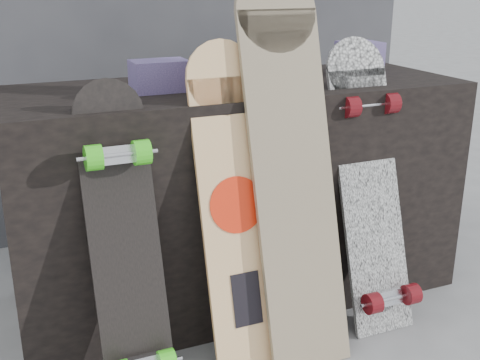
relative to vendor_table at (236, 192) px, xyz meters
name	(u,v)px	position (x,y,z in m)	size (l,w,h in m)	color
ground	(297,360)	(0.00, -0.50, -0.40)	(60.00, 60.00, 0.00)	slate
vendor_table	(236,192)	(0.00, 0.00, 0.00)	(1.60, 0.60, 0.80)	black
merch_box_purple	(160,76)	(-0.28, -0.02, 0.45)	(0.18, 0.12, 0.10)	navy
merch_box_small	(359,58)	(0.52, 0.04, 0.46)	(0.14, 0.14, 0.12)	navy
merch_box_flat	(272,68)	(0.19, 0.11, 0.43)	(0.22, 0.10, 0.06)	#D1B78C
longboard_geisha	(235,200)	(-0.15, -0.36, 0.12)	(0.23, 0.28, 0.99)	beige
longboard_celtic	(291,157)	(0.03, -0.36, 0.23)	(0.27, 0.36, 1.19)	beige
longboard_cascadia	(371,182)	(0.36, -0.33, 0.10)	(0.22, 0.37, 0.97)	white
skateboard_dark	(125,239)	(-0.50, -0.37, 0.06)	(0.20, 0.33, 0.89)	black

